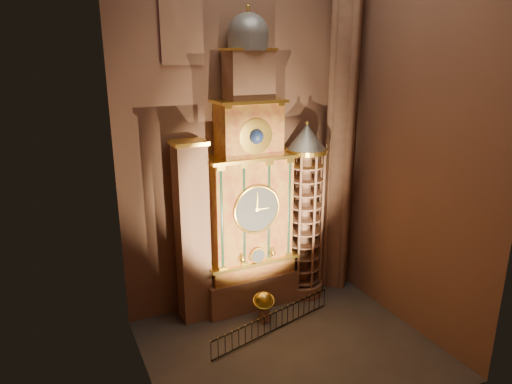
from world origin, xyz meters
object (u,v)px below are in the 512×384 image
stair_turret (304,214)px  iron_railing (273,322)px  astronomical_clock (249,198)px  portrait_tower (192,233)px  celestial_globe (264,304)px

stair_turret → iron_railing: bearing=-140.2°
astronomical_clock → iron_railing: astronomical_clock is taller
astronomical_clock → iron_railing: (-0.12, -3.28, -6.07)m
astronomical_clock → iron_railing: bearing=-92.1°
astronomical_clock → iron_railing: size_ratio=2.13×
portrait_tower → iron_railing: size_ratio=1.30×
iron_railing → stair_turret: bearing=39.8°
portrait_tower → celestial_globe: portrait_tower is taller
astronomical_clock → celestial_globe: 5.99m
astronomical_clock → celestial_globe: bearing=-92.2°
iron_railing → astronomical_clock: bearing=87.9°
iron_railing → celestial_globe: bearing=88.0°
astronomical_clock → stair_turret: (3.50, -0.26, -1.41)m
portrait_tower → celestial_globe: 5.66m
portrait_tower → stair_turret: (6.90, -0.28, 0.12)m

